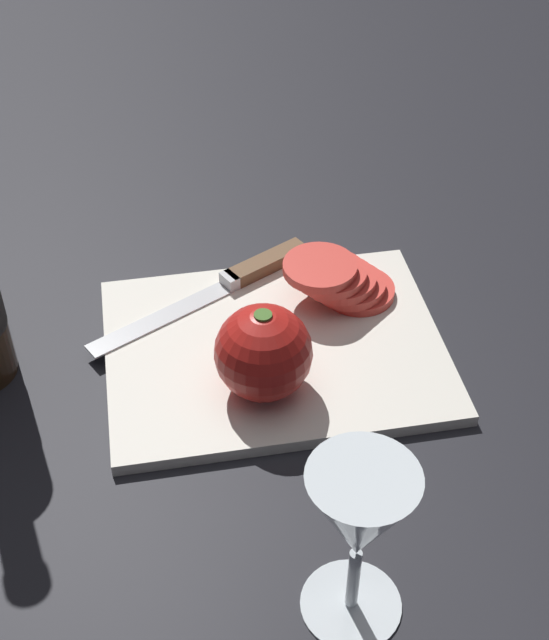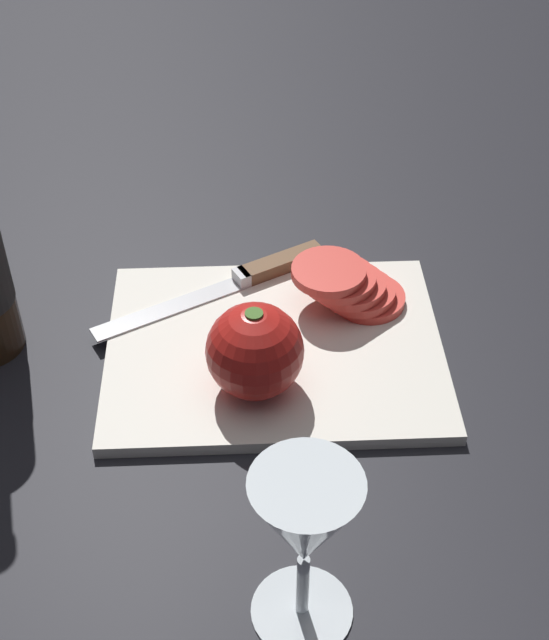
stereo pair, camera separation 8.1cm
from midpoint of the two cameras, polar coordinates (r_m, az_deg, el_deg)
name	(u,v)px [view 2 (the right image)]	position (r m, az deg, el deg)	size (l,w,h in m)	color
ground_plane	(295,369)	(0.82, 4.16, -3.28)	(3.00, 3.00, 0.00)	black
cutting_board	(274,349)	(0.83, 2.78, -1.98)	(0.31, 0.24, 0.01)	silver
wine_glass	(305,529)	(0.59, 6.00, -13.38)	(0.07, 0.07, 0.15)	silver
whole_tomato	(255,351)	(0.76, 1.77, -2.14)	(0.09, 0.09, 0.09)	red
knife	(258,273)	(0.90, 1.49, 2.94)	(0.23, 0.14, 0.01)	silver
tomato_slice_stack_near	(349,285)	(0.87, 7.46, 2.12)	(0.11, 0.07, 0.04)	#D63D33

